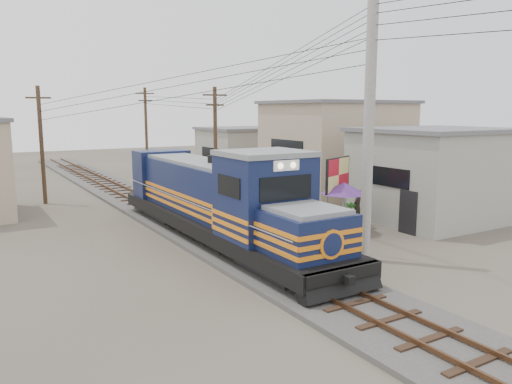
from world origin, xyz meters
TOP-DOWN VIEW (x-y plane):
  - ground at (0.00, 0.00)m, footprint 120.00×120.00m
  - ballast at (0.00, 10.00)m, footprint 3.60×70.00m
  - track at (0.00, 10.00)m, footprint 1.15×70.00m
  - locomotive at (0.00, 4.67)m, footprint 2.98×16.23m
  - utility_pole_main at (3.50, -0.50)m, footprint 0.40×0.40m
  - wooden_pole_mid at (4.50, 14.00)m, footprint 1.60×0.24m
  - wooden_pole_far at (4.80, 28.00)m, footprint 1.60×0.24m
  - wooden_pole_left at (-5.00, 18.00)m, footprint 1.60×0.24m
  - power_lines at (-0.14, 8.49)m, footprint 9.65×19.00m
  - shophouse_front at (11.50, 3.00)m, footprint 7.35×6.30m
  - shophouse_mid at (12.50, 12.00)m, footprint 8.40×7.35m
  - shophouse_back at (11.00, 22.00)m, footprint 6.30×6.30m
  - billboard at (5.67, 3.69)m, footprint 2.08×1.02m
  - market_umbrella at (5.64, 3.21)m, footprint 2.40×2.40m
  - vendor at (7.24, 4.02)m, footprint 0.74×0.61m
  - plant_nursery at (5.51, 5.04)m, footprint 3.46×3.25m

SIDE VIEW (x-z plane):
  - ground at x=0.00m, z-range 0.00..0.00m
  - ballast at x=0.00m, z-range 0.00..0.16m
  - track at x=0.00m, z-range 0.20..0.32m
  - plant_nursery at x=5.51m, z-range -0.06..1.05m
  - vendor at x=7.24m, z-range 0.00..1.75m
  - locomotive at x=0.00m, z-range -0.26..3.76m
  - market_umbrella at x=5.64m, z-range 0.89..3.23m
  - shophouse_back at x=11.00m, z-range 0.01..4.21m
  - shophouse_front at x=11.50m, z-range 0.01..4.71m
  - billboard at x=5.67m, z-range 0.82..4.26m
  - shophouse_mid at x=12.50m, z-range 0.01..6.21m
  - wooden_pole_mid at x=4.50m, z-range 0.18..7.18m
  - wooden_pole_left at x=-5.00m, z-range 0.18..7.18m
  - wooden_pole_far at x=4.80m, z-range 0.18..7.68m
  - utility_pole_main at x=3.50m, z-range 0.00..10.00m
  - power_lines at x=-0.14m, z-range 5.91..9.21m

